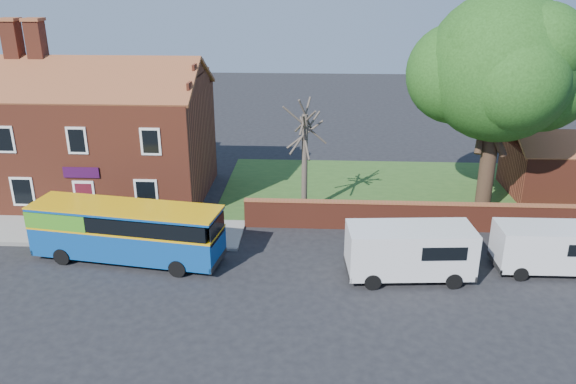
# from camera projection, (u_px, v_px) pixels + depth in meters

# --- Properties ---
(ground) EXTENTS (120.00, 120.00, 0.00)m
(ground) POSITION_uv_depth(u_px,v_px,m) (179.00, 292.00, 24.38)
(ground) COLOR black
(ground) RESTS_ON ground
(pavement) EXTENTS (18.00, 3.50, 0.12)m
(pavement) POSITION_uv_depth(u_px,v_px,m) (75.00, 231.00, 30.06)
(pavement) COLOR gray
(pavement) RESTS_ON ground
(kerb) EXTENTS (18.00, 0.15, 0.14)m
(kerb) POSITION_uv_depth(u_px,v_px,m) (61.00, 245.00, 28.43)
(kerb) COLOR slate
(kerb) RESTS_ON ground
(grass_strip) EXTENTS (26.00, 12.00, 0.04)m
(grass_strip) POSITION_uv_depth(u_px,v_px,m) (428.00, 191.00, 35.86)
(grass_strip) COLOR #426B28
(grass_strip) RESTS_ON ground
(shop_building) EXTENTS (12.30, 8.13, 10.50)m
(shop_building) POSITION_uv_depth(u_px,v_px,m) (106.00, 141.00, 34.23)
(shop_building) COLOR brown
(shop_building) RESTS_ON ground
(boundary_wall) EXTENTS (22.00, 0.38, 1.60)m
(boundary_wall) POSITION_uv_depth(u_px,v_px,m) (449.00, 217.00, 29.98)
(boundary_wall) COLOR maroon
(boundary_wall) RESTS_ON ground
(outbuilding) EXTENTS (8.20, 5.06, 4.17)m
(outbuilding) POSITION_uv_depth(u_px,v_px,m) (576.00, 170.00, 34.85)
(outbuilding) COLOR maroon
(outbuilding) RESTS_ON ground
(bus) EXTENTS (9.35, 3.66, 2.78)m
(bus) POSITION_uv_depth(u_px,v_px,m) (121.00, 229.00, 26.64)
(bus) COLOR #0C438E
(bus) RESTS_ON ground
(van_near) EXTENTS (5.73, 2.64, 2.45)m
(van_near) POSITION_uv_depth(u_px,v_px,m) (410.00, 250.00, 25.09)
(van_near) COLOR silver
(van_near) RESTS_ON ground
(van_far) EXTENTS (5.11, 2.16, 2.24)m
(van_far) POSITION_uv_depth(u_px,v_px,m) (553.00, 247.00, 25.65)
(van_far) COLOR silver
(van_far) RESTS_ON ground
(large_tree) EXTENTS (10.08, 7.97, 12.29)m
(large_tree) POSITION_uv_depth(u_px,v_px,m) (501.00, 72.00, 30.11)
(large_tree) COLOR black
(large_tree) RESTS_ON ground
(bare_tree) EXTENTS (2.38, 2.83, 6.34)m
(bare_tree) POSITION_uv_depth(u_px,v_px,m) (305.00, 159.00, 31.46)
(bare_tree) COLOR #4C4238
(bare_tree) RESTS_ON ground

